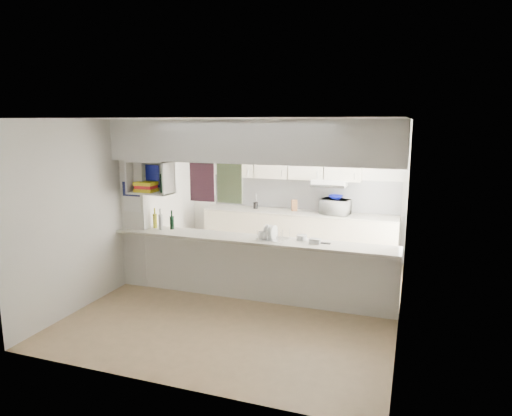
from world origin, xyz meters
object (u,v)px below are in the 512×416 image
at_px(bowl, 336,197).
at_px(wine_bottles, 158,221).
at_px(microwave, 336,207).
at_px(dish_rack, 273,233).

relative_size(bowl, wine_bottles, 0.50).
xyz_separation_m(microwave, wine_bottles, (-2.43, -2.04, -0.02)).
relative_size(bowl, dish_rack, 0.57).
bearing_deg(microwave, wine_bottles, 51.87).
bearing_deg(bowl, dish_rack, -104.27).
height_order(microwave, wine_bottles, wine_bottles).
xyz_separation_m(bowl, wine_bottles, (-2.42, -2.07, -0.19)).
distance_m(microwave, bowl, 0.17).
bearing_deg(dish_rack, microwave, 85.73).
bearing_deg(wine_bottles, microwave, 39.94).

